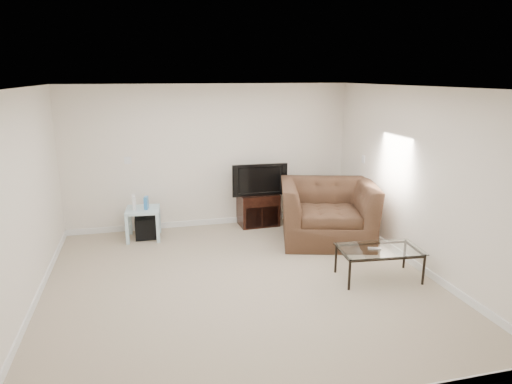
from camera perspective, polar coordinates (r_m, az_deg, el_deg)
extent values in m
plane|color=tan|center=(6.09, -1.82, -11.29)|extent=(5.00, 5.00, 0.00)
plane|color=white|center=(5.49, -2.03, 12.93)|extent=(5.00, 5.00, 0.00)
cube|color=silver|center=(8.07, -5.74, 4.43)|extent=(5.00, 0.02, 2.50)
cube|color=silver|center=(5.70, -27.30, -1.37)|extent=(0.02, 5.00, 2.50)
cube|color=silver|center=(6.64, 19.66, 1.48)|extent=(0.02, 5.00, 2.50)
cube|color=white|center=(7.97, -15.74, 3.84)|extent=(0.12, 0.02, 0.12)
cube|color=white|center=(7.98, 13.27, 4.01)|extent=(0.02, 0.09, 0.13)
cube|color=white|center=(7.95, 13.86, -3.13)|extent=(0.02, 0.08, 0.12)
cube|color=black|center=(8.15, 0.35, -0.95)|extent=(0.43, 0.31, 0.06)
imported|color=black|center=(8.07, 0.33, 1.67)|extent=(0.92, 0.21, 0.57)
cube|color=black|center=(7.83, -13.60, -4.31)|extent=(0.35, 0.35, 0.35)
cube|color=white|center=(7.67, -15.01, -1.27)|extent=(0.06, 0.17, 0.24)
cube|color=#337FCC|center=(7.66, -13.57, -1.32)|extent=(0.08, 0.16, 0.20)
imported|color=brown|center=(7.45, 8.97, -1.23)|extent=(1.71, 1.35, 1.31)
cube|color=#B2B2B7|center=(6.23, 14.60, -6.85)|extent=(0.17, 0.10, 0.02)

